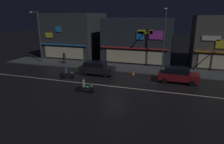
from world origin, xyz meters
The scene contains 14 objects.
ground_plane centered at (0.00, 0.00, 0.00)m, with size 140.00×140.00×0.00m, color black.
lane_divider_stripe centered at (0.00, 0.00, 0.01)m, with size 36.99×0.16×0.01m, color beige.
sidewalk_far centered at (0.00, 7.52, 0.07)m, with size 38.94×4.23×0.14m, color #424447.
storefront_left_block centered at (11.68, 14.18, 3.61)m, with size 7.10×9.24×7.22m.
storefront_center_block centered at (0.00, 13.29, 3.40)m, with size 10.45×7.47×6.81m.
storefront_right_block centered at (-11.68, 14.12, 3.79)m, with size 8.78×9.13×7.59m.
streetlamp_west centered at (-14.11, 6.87, 4.62)m, with size 0.44×1.64×7.66m.
streetlamp_mid centered at (4.31, 7.84, 4.79)m, with size 0.44×1.64×7.98m.
pedestrian_on_sidewalk centered at (-10.17, 7.24, 0.96)m, with size 0.40×0.40×1.79m.
parked_car_near_kerb centered at (6.32, 3.50, 0.87)m, with size 4.30×1.98×1.67m.
parked_car_trailing centered at (-3.34, 3.50, 0.87)m, with size 4.30×1.98×1.67m.
motorcycle_lead centered at (-2.16, -2.54, 0.63)m, with size 1.90×0.60×1.52m.
motorcycle_following centered at (-6.17, 1.01, 0.63)m, with size 1.90×0.60×1.52m.
traffic_cone centered at (0.98, 4.91, 0.28)m, with size 0.36×0.36×0.55m, color orange.
Camera 1 is at (5.84, -18.77, 7.11)m, focal length 31.94 mm.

